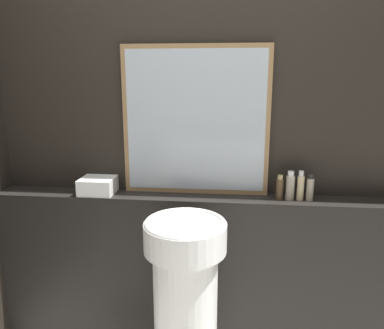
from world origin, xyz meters
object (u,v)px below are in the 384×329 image
Objects in this scene: pedestal_sink at (185,304)px; conditioner_bottle at (290,187)px; body_wash_bottle at (310,188)px; lotion_bottle at (300,187)px; mirror at (196,121)px; towel_stack at (98,186)px; shampoo_bottle at (280,188)px.

conditioner_bottle is at bearing 36.73° from pedestal_sink.
conditioner_bottle is 0.10m from body_wash_bottle.
mirror is at bearing 172.82° from lotion_bottle.
conditioner_bottle is 0.05m from lotion_bottle.
pedestal_sink is 1.14× the size of mirror.
mirror is at bearing 7.48° from towel_stack.
pedestal_sink is at bearing -145.95° from lotion_bottle.
pedestal_sink is 5.88× the size of conditioner_bottle.
conditioner_bottle is 0.99× the size of lotion_bottle.
towel_stack is at bearing 180.00° from shampoo_bottle.
conditioner_bottle is at bearing 180.00° from lotion_bottle.
mirror is 0.62m from conditioner_bottle.
towel_stack is at bearing 144.64° from pedestal_sink.
pedestal_sink is at bearing -148.15° from body_wash_bottle.
lotion_bottle reaches higher than conditioner_bottle.
conditioner_bottle is at bearing 0.00° from towel_stack.
body_wash_bottle is at bearing -6.61° from mirror.
mirror is (0.00, 0.46, 0.83)m from pedestal_sink.
mirror reaches higher than lotion_bottle.
conditioner_bottle is 1.08× the size of body_wash_bottle.
shampoo_bottle is 0.11m from lotion_bottle.
conditioner_bottle is (0.05, 0.00, 0.01)m from shampoo_bottle.
mirror is at bearing 172.08° from conditioner_bottle.
body_wash_bottle is at bearing -0.00° from conditioner_bottle.
shampoo_bottle is 0.06m from conditioner_bottle.
lotion_bottle is (0.11, 0.00, 0.01)m from shampoo_bottle.
towel_stack is 1.41× the size of shampoo_bottle.
shampoo_bottle is at bearing -180.00° from body_wash_bottle.
conditioner_bottle is (0.52, 0.39, 0.49)m from pedestal_sink.
pedestal_sink is 0.81m from towel_stack.
towel_stack is at bearing 180.00° from lotion_bottle.
conditioner_bottle is at bearing -7.92° from mirror.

